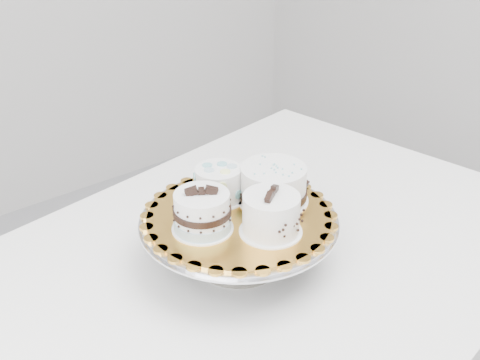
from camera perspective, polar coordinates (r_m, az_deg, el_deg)
table at (r=1.21m, az=0.99°, el=-10.11°), size 1.39×1.04×0.75m
cake_stand at (r=1.12m, az=-0.11°, el=-4.88°), size 0.37×0.37×0.10m
cake_board at (r=1.10m, az=-0.11°, el=-3.42°), size 0.36×0.36×0.00m
cake_swirl at (r=1.03m, az=2.97°, el=-3.35°), size 0.14×0.14×0.09m
cake_banded at (r=1.04m, az=-3.61°, el=-3.15°), size 0.13×0.13×0.09m
cake_dots at (r=1.13m, az=-2.06°, el=-0.32°), size 0.11×0.11×0.07m
cake_ribbon at (r=1.13m, az=3.22°, el=-0.49°), size 0.15×0.15×0.07m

